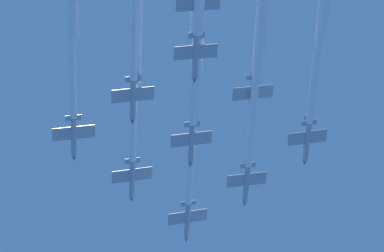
{
  "coord_description": "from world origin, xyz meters",
  "views": [
    {
      "loc": [
        -67.61,
        32.43,
        60.67
      ],
      "look_at": [
        0.0,
        0.0,
        215.42
      ],
      "focal_mm": 82.77,
      "sensor_mm": 36.0,
      "label": 1
    }
  ],
  "objects": []
}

